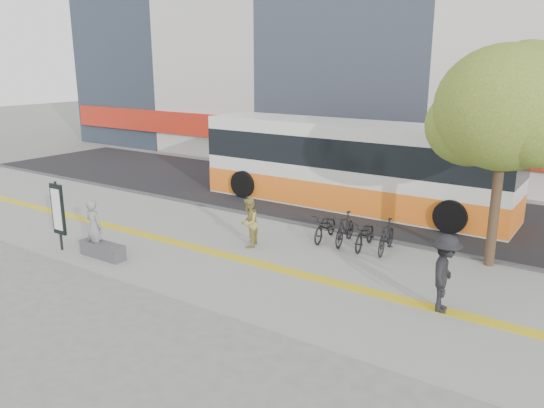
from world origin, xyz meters
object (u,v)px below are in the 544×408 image
Objects in this scene: street_tree at (506,111)px; pedestrian_dark at (445,274)px; seated_woman at (94,227)px; pedestrian_tan at (249,223)px; bus at (351,167)px; bench at (103,250)px; signboard at (58,210)px.

pedestrian_dark is at bearing -92.87° from street_tree.
street_tree is at bearing -147.94° from seated_woman.
pedestrian_tan is (3.43, 3.24, -0.08)m from seated_woman.
street_tree is at bearing -12.72° from pedestrian_dark.
pedestrian_tan is at bearing -157.69° from street_tree.
street_tree is 12.30m from seated_woman.
bus is at bearing 149.77° from street_tree.
pedestrian_dark is at bearing 12.83° from bench.
pedestrian_dark reaches higher than bench.
signboard is 13.40m from street_tree.
bench is at bearing -109.67° from bus.
signboard is 11.22m from bus.
signboard is 11.47m from pedestrian_dark.
street_tree is at bearing 29.07° from signboard.
pedestrian_dark is at bearing -166.32° from seated_woman.
signboard is at bearing -150.93° from street_tree.
pedestrian_dark reaches higher than seated_woman.
pedestrian_dark reaches higher than pedestrian_tan.
seated_woman is at bearing 92.38° from pedestrian_dark.
bus reaches higher than pedestrian_dark.
pedestrian_dark is (11.19, 2.49, -0.35)m from signboard.
pedestrian_dark is at bearing 12.54° from signboard.
pedestrian_dark is at bearing 60.54° from pedestrian_tan.
seated_woman is at bearing -111.54° from bus.
seated_woman is 4.72m from pedestrian_tan.
pedestrian_tan is (-0.39, -6.43, -0.79)m from bus.
signboard is 1.17× the size of pedestrian_dark.
bench is at bearing -148.38° from street_tree.
seated_woman is (-0.35, 0.03, 0.64)m from bench.
signboard reaches higher than pedestrian_tan.
seated_woman reaches higher than bench.
street_tree reaches higher than signboard.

